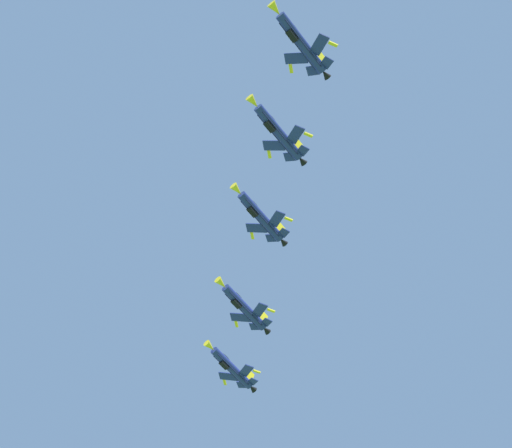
% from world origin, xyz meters
% --- Properties ---
extents(fighter_jet_lead, '(15.48, 9.44, 5.20)m').
position_xyz_m(fighter_jet_lead, '(21.36, 16.80, 127.93)').
color(fighter_jet_lead, navy).
extents(fighter_jet_left_wing, '(15.48, 9.46, 5.18)m').
position_xyz_m(fighter_jet_left_wing, '(26.64, 32.00, 127.35)').
color(fighter_jet_left_wing, navy).
extents(fighter_jet_right_wing, '(15.48, 9.65, 5.01)m').
position_xyz_m(fighter_jet_right_wing, '(33.38, 48.50, 129.08)').
color(fighter_jet_right_wing, navy).
extents(fighter_jet_left_outer, '(15.48, 9.75, 4.89)m').
position_xyz_m(fighter_jet_left_outer, '(40.57, 65.94, 126.11)').
color(fighter_jet_left_outer, navy).
extents(fighter_jet_right_outer, '(15.48, 9.74, 4.90)m').
position_xyz_m(fighter_jet_right_outer, '(47.16, 81.66, 128.47)').
color(fighter_jet_right_outer, navy).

